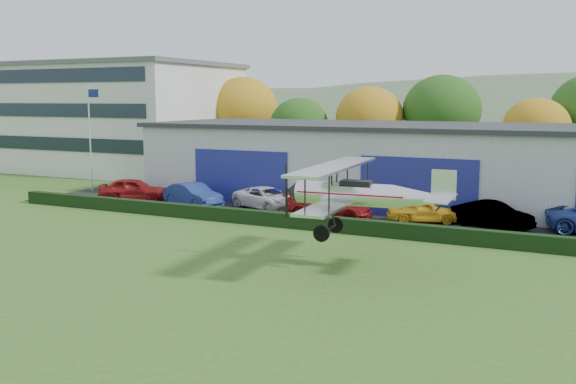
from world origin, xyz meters
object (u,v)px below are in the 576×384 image
at_px(car_2, 267,198).
at_px(biplane, 359,192).
at_px(office_block, 121,117).
at_px(car_5, 492,215).
at_px(car_4, 422,210).
at_px(flagpole, 91,129).
at_px(car_3, 328,206).
at_px(car_1, 193,195).
at_px(hangar, 440,164).
at_px(car_0, 134,189).

relative_size(car_2, biplane, 0.60).
bearing_deg(biplane, office_block, 139.55).
distance_m(car_2, car_5, 13.85).
distance_m(car_4, biplane, 11.11).
relative_size(flagpole, car_3, 1.55).
relative_size(office_block, car_1, 4.44).
bearing_deg(car_3, car_2, 70.22).
height_order(car_4, car_5, car_5).
xyz_separation_m(office_block, biplane, (33.59, -25.16, -2.01)).
relative_size(hangar, car_0, 8.78).
distance_m(office_block, car_3, 32.77).
relative_size(office_block, car_4, 5.16).
xyz_separation_m(car_1, biplane, (14.62, -9.51, 2.39)).
xyz_separation_m(flagpole, car_5, (29.36, -1.34, -4.02)).
relative_size(flagpole, biplane, 0.98).
height_order(flagpole, car_5, flagpole).
bearing_deg(car_3, office_block, 58.28).
bearing_deg(flagpole, car_2, -4.42).
bearing_deg(car_0, hangar, -90.40).
xyz_separation_m(hangar, car_1, (-14.03, -8.63, -1.84)).
distance_m(flagpole, car_2, 16.07).
xyz_separation_m(car_4, car_5, (3.82, -0.01, 0.04)).
distance_m(office_block, biplane, 42.02).
distance_m(car_1, car_4, 14.74).
bearing_deg(car_1, hangar, -37.84).
xyz_separation_m(car_5, biplane, (-3.89, -10.82, 2.44)).
distance_m(flagpole, car_5, 29.66).
xyz_separation_m(car_1, car_5, (18.50, 1.31, -0.05)).
xyz_separation_m(office_block, car_5, (37.47, -14.34, -4.45)).
distance_m(office_block, car_4, 36.85).
relative_size(car_1, car_4, 1.16).
bearing_deg(car_5, biplane, -178.60).
bearing_deg(hangar, car_3, -117.77).
relative_size(car_1, car_5, 1.07).
bearing_deg(biplane, car_5, 66.64).
bearing_deg(car_3, biplane, -154.45).
height_order(car_1, car_5, car_1).
relative_size(flagpole, car_0, 1.73).
bearing_deg(office_block, car_0, -47.82).
height_order(car_2, car_3, car_3).
distance_m(flagpole, car_4, 25.89).
bearing_deg(car_0, car_3, -115.20).
height_order(flagpole, car_4, flagpole).
distance_m(car_0, car_2, 9.75).
xyz_separation_m(car_2, car_5, (13.85, -0.14, 0.03)).
bearing_deg(car_5, office_block, 90.21).
relative_size(car_1, car_3, 0.90).
bearing_deg(office_block, flagpole, -58.03).
distance_m(car_2, car_3, 5.04).
distance_m(hangar, car_3, 9.94).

